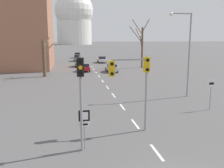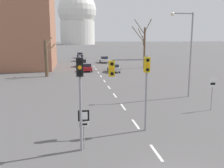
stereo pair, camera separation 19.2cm
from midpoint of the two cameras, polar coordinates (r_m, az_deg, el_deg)
name	(u,v)px [view 1 (the left image)]	position (r m, az deg, el deg)	size (l,w,h in m)	color
lane_stripe_0	(157,152)	(13.90, 9.80, -15.12)	(0.16, 2.00, 0.01)	silver
lane_stripe_1	(135,124)	(17.88, 5.02, -9.07)	(0.16, 2.00, 0.01)	silver
lane_stripe_2	(122,107)	(22.06, 2.11, -5.23)	(0.16, 2.00, 0.01)	silver
lane_stripe_3	(114,95)	(26.35, 0.15, -2.62)	(0.16, 2.00, 0.01)	silver
lane_stripe_4	(107,87)	(30.69, -1.25, -0.74)	(0.16, 2.00, 0.01)	silver
lane_stripe_5	(103,81)	(35.08, -2.30, 0.67)	(0.16, 2.00, 0.01)	silver
lane_stripe_6	(99,76)	(39.49, -3.12, 1.77)	(0.16, 2.00, 0.01)	silver
lane_stripe_7	(96,72)	(43.92, -3.77, 2.65)	(0.16, 2.00, 0.01)	silver
lane_stripe_8	(94,69)	(48.36, -4.30, 3.36)	(0.16, 2.00, 0.01)	silver
lane_stripe_9	(92,67)	(52.82, -4.75, 3.96)	(0.16, 2.00, 0.01)	silver
traffic_signal_near_left	(81,86)	(12.92, -7.60, -0.41)	(0.36, 0.34, 5.10)	gray
traffic_signal_centre_tall	(134,74)	(15.67, 4.79, 2.22)	(2.60, 0.34, 4.91)	gray
route_sign_post	(84,123)	(13.59, -6.76, -8.74)	(0.60, 0.08, 2.25)	gray
speed_limit_sign	(211,88)	(22.29, 21.48, -0.83)	(0.60, 0.08, 2.78)	gray
street_lamp_right	(186,46)	(26.19, 16.27, 8.32)	(2.36, 0.36, 8.41)	gray
sedan_near_left	(77,58)	(66.09, -8.05, 5.94)	(1.76, 3.91, 1.69)	slate
sedan_near_right	(77,55)	(76.88, -8.02, 6.54)	(1.87, 3.98, 1.64)	black
sedan_mid_centre	(112,68)	(44.43, -0.22, 3.72)	(1.84, 4.07, 1.43)	#B7B7BC
sedan_far_left	(85,67)	(45.55, -6.39, 3.82)	(1.80, 3.92, 1.47)	maroon
sedan_far_right	(80,63)	(53.27, -7.49, 4.82)	(1.95, 4.55, 1.61)	#2D4C33
sedan_distant_centre	(102,59)	(61.23, -2.45, 5.65)	(1.94, 4.27, 1.60)	silver
bare_tree_left_near	(44,57)	(40.25, -15.37, 6.05)	(1.74, 3.41, 6.15)	brown
bare_tree_right_near	(142,44)	(50.66, 6.67, 8.96)	(3.43, 5.11, 9.51)	brown
capitol_dome	(74,18)	(239.66, -8.68, 14.73)	(35.17, 35.17, 49.68)	silver
apartment_block_left	(2,9)	(53.96, -24.02, 15.35)	(18.00, 14.00, 22.75)	#9E664C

